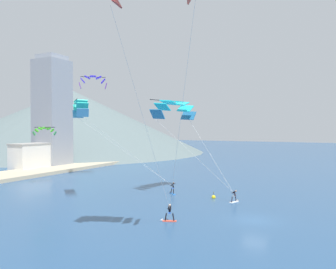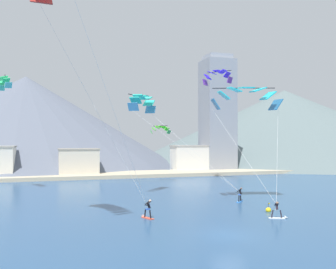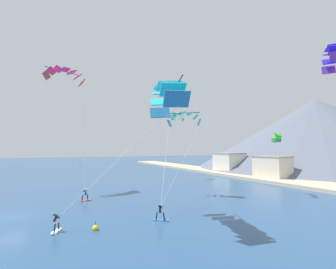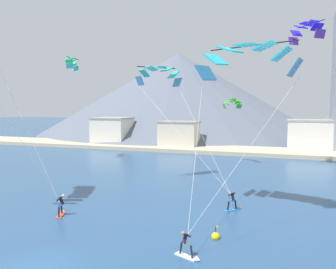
{
  "view_description": "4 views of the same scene",
  "coord_description": "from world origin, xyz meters",
  "px_view_note": "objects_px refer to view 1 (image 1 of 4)",
  "views": [
    {
      "loc": [
        -34.57,
        -7.4,
        9.71
      ],
      "look_at": [
        3.36,
        11.92,
        8.83
      ],
      "focal_mm": 35.0,
      "sensor_mm": 36.0,
      "label": 1
    },
    {
      "loc": [
        -13.03,
        -26.25,
        7.31
      ],
      "look_at": [
        -0.98,
        12.47,
        7.94
      ],
      "focal_mm": 40.0,
      "sensor_mm": 36.0,
      "label": 2
    },
    {
      "loc": [
        29.78,
        4.04,
        7.29
      ],
      "look_at": [
        1.81,
        17.84,
        9.35
      ],
      "focal_mm": 24.0,
      "sensor_mm": 36.0,
      "label": 3
    },
    {
      "loc": [
        12.16,
        -13.48,
        8.75
      ],
      "look_at": [
        1.21,
        17.78,
        5.88
      ],
      "focal_mm": 35.0,
      "sensor_mm": 36.0,
      "label": 4
    }
  ],
  "objects_px": {
    "parafoil_kite_distant_mid_solo": "(93,81)",
    "race_marker_buoy": "(214,197)",
    "kitesurfer_mid_center": "(172,190)",
    "parafoil_kite_distant_low_drift": "(45,130)",
    "parafoil_kite_near_trail": "(174,108)",
    "parafoil_kite_mid_center": "(81,107)",
    "kitesurfer_near_lead": "(168,216)",
    "kitesurfer_near_trail": "(235,198)"
  },
  "relations": [
    {
      "from": "kitesurfer_near_trail",
      "to": "kitesurfer_mid_center",
      "type": "relative_size",
      "value": 0.98
    },
    {
      "from": "parafoil_kite_near_trail",
      "to": "parafoil_kite_mid_center",
      "type": "distance_m",
      "value": 13.65
    },
    {
      "from": "kitesurfer_near_lead",
      "to": "race_marker_buoy",
      "type": "relative_size",
      "value": 1.78
    },
    {
      "from": "parafoil_kite_mid_center",
      "to": "race_marker_buoy",
      "type": "relative_size",
      "value": 11.81
    },
    {
      "from": "parafoil_kite_mid_center",
      "to": "race_marker_buoy",
      "type": "xyz_separation_m",
      "value": [
        9.64,
        -14.97,
        -12.28
      ]
    },
    {
      "from": "kitesurfer_near_lead",
      "to": "race_marker_buoy",
      "type": "xyz_separation_m",
      "value": [
        12.67,
        -0.63,
        -0.42
      ]
    },
    {
      "from": "parafoil_kite_distant_mid_solo",
      "to": "race_marker_buoy",
      "type": "relative_size",
      "value": 4.96
    },
    {
      "from": "parafoil_kite_near_trail",
      "to": "parafoil_kite_distant_mid_solo",
      "type": "relative_size",
      "value": 2.48
    },
    {
      "from": "parafoil_kite_near_trail",
      "to": "parafoil_kite_distant_low_drift",
      "type": "height_order",
      "value": "parafoil_kite_near_trail"
    },
    {
      "from": "parafoil_kite_mid_center",
      "to": "parafoil_kite_distant_mid_solo",
      "type": "bearing_deg",
      "value": 35.4
    },
    {
      "from": "parafoil_kite_mid_center",
      "to": "parafoil_kite_distant_mid_solo",
      "type": "xyz_separation_m",
      "value": [
        16.22,
        11.53,
        6.29
      ]
    },
    {
      "from": "kitesurfer_near_lead",
      "to": "parafoil_kite_mid_center",
      "type": "relative_size",
      "value": 0.15
    },
    {
      "from": "parafoil_kite_mid_center",
      "to": "parafoil_kite_distant_mid_solo",
      "type": "relative_size",
      "value": 2.38
    },
    {
      "from": "parafoil_kite_distant_low_drift",
      "to": "race_marker_buoy",
      "type": "bearing_deg",
      "value": -83.57
    },
    {
      "from": "kitesurfer_mid_center",
      "to": "parafoil_kite_distant_low_drift",
      "type": "xyz_separation_m",
      "value": [
        -3.54,
        22.18,
        8.76
      ]
    },
    {
      "from": "kitesurfer_mid_center",
      "to": "parafoil_kite_distant_mid_solo",
      "type": "distance_m",
      "value": 27.73
    },
    {
      "from": "race_marker_buoy",
      "to": "parafoil_kite_mid_center",
      "type": "bearing_deg",
      "value": 122.77
    },
    {
      "from": "parafoil_kite_mid_center",
      "to": "parafoil_kite_distant_low_drift",
      "type": "xyz_separation_m",
      "value": [
        6.4,
        13.73,
        -3.13
      ]
    },
    {
      "from": "parafoil_kite_near_trail",
      "to": "parafoil_kite_mid_center",
      "type": "height_order",
      "value": "parafoil_kite_near_trail"
    },
    {
      "from": "kitesurfer_mid_center",
      "to": "kitesurfer_near_lead",
      "type": "bearing_deg",
      "value": -155.56
    },
    {
      "from": "parafoil_kite_mid_center",
      "to": "kitesurfer_near_trail",
      "type": "bearing_deg",
      "value": -64.48
    },
    {
      "from": "parafoil_kite_distant_mid_solo",
      "to": "parafoil_kite_distant_low_drift",
      "type": "bearing_deg",
      "value": 167.38
    },
    {
      "from": "kitesurfer_near_trail",
      "to": "parafoil_kite_distant_low_drift",
      "type": "distance_m",
      "value": 33.24
    },
    {
      "from": "parafoil_kite_near_trail",
      "to": "race_marker_buoy",
      "type": "height_order",
      "value": "parafoil_kite_near_trail"
    },
    {
      "from": "parafoil_kite_near_trail",
      "to": "parafoil_kite_distant_mid_solo",
      "type": "distance_m",
      "value": 21.51
    },
    {
      "from": "parafoil_kite_near_trail",
      "to": "parafoil_kite_distant_low_drift",
      "type": "distance_m",
      "value": 22.8
    },
    {
      "from": "kitesurfer_mid_center",
      "to": "parafoil_kite_distant_low_drift",
      "type": "relative_size",
      "value": 0.54
    },
    {
      "from": "parafoil_kite_distant_mid_solo",
      "to": "parafoil_kite_mid_center",
      "type": "bearing_deg",
      "value": -144.6
    },
    {
      "from": "parafoil_kite_distant_mid_solo",
      "to": "race_marker_buoy",
      "type": "height_order",
      "value": "parafoil_kite_distant_mid_solo"
    },
    {
      "from": "kitesurfer_near_lead",
      "to": "parafoil_kite_distant_mid_solo",
      "type": "xyz_separation_m",
      "value": [
        19.25,
        25.87,
        18.14
      ]
    },
    {
      "from": "kitesurfer_near_trail",
      "to": "parafoil_kite_near_trail",
      "type": "xyz_separation_m",
      "value": [
        2.05,
        9.85,
        12.22
      ]
    },
    {
      "from": "kitesurfer_near_trail",
      "to": "parafoil_kite_mid_center",
      "type": "xyz_separation_m",
      "value": [
        -8.71,
        18.24,
        11.93
      ]
    },
    {
      "from": "parafoil_kite_near_trail",
      "to": "parafoil_kite_distant_mid_solo",
      "type": "bearing_deg",
      "value": 74.67
    },
    {
      "from": "kitesurfer_mid_center",
      "to": "parafoil_kite_near_trail",
      "type": "xyz_separation_m",
      "value": [
        0.82,
        0.06,
        12.18
      ]
    },
    {
      "from": "kitesurfer_mid_center",
      "to": "parafoil_kite_distant_low_drift",
      "type": "bearing_deg",
      "value": 99.06
    },
    {
      "from": "kitesurfer_near_lead",
      "to": "kitesurfer_mid_center",
      "type": "height_order",
      "value": "kitesurfer_near_lead"
    },
    {
      "from": "parafoil_kite_distant_low_drift",
      "to": "parafoil_kite_distant_mid_solo",
      "type": "xyz_separation_m",
      "value": [
        9.82,
        -2.2,
        9.42
      ]
    },
    {
      "from": "parafoil_kite_distant_low_drift",
      "to": "kitesurfer_near_trail",
      "type": "bearing_deg",
      "value": -85.88
    },
    {
      "from": "parafoil_kite_near_trail",
      "to": "kitesurfer_mid_center",
      "type": "bearing_deg",
      "value": -175.84
    },
    {
      "from": "kitesurfer_near_lead",
      "to": "kitesurfer_mid_center",
      "type": "bearing_deg",
      "value": 24.44
    },
    {
      "from": "kitesurfer_near_trail",
      "to": "parafoil_kite_distant_low_drift",
      "type": "relative_size",
      "value": 0.53
    },
    {
      "from": "kitesurfer_near_trail",
      "to": "race_marker_buoy",
      "type": "height_order",
      "value": "kitesurfer_near_trail"
    }
  ]
}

